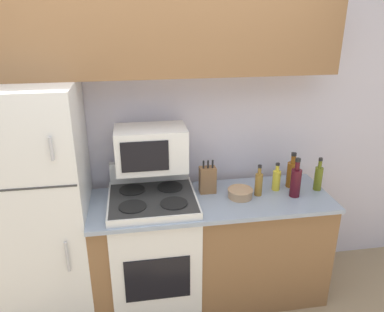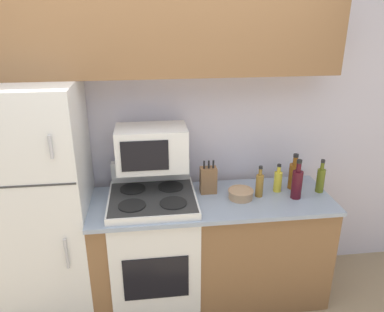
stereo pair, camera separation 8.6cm
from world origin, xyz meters
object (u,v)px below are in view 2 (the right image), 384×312
bottle_cooking_spray (278,181)px  bowl (241,194)px  bottle_wine_red (297,183)px  bottle_vinegar (259,184)px  refrigerator (40,207)px  bottle_olive_oil (321,179)px  knife_block (208,180)px  stove (155,249)px  bottle_whiskey (294,175)px  microwave (152,148)px

bottle_cooking_spray → bowl: bearing=-165.6°
bottle_wine_red → bowl: bearing=173.8°
bowl → bottle_vinegar: 0.15m
refrigerator → bottle_olive_oil: (2.05, -0.03, 0.11)m
knife_block → bottle_cooking_spray: 0.53m
stove → bottle_vinegar: (0.78, -0.00, 0.49)m
bottle_whiskey → bottle_wine_red: 0.16m
stove → bottle_whiskey: (1.08, 0.10, 0.51)m
microwave → bottle_vinegar: (0.77, -0.13, -0.28)m
bowl → bottle_vinegar: (0.14, 0.02, 0.06)m
bottle_vinegar → bottle_wine_red: bearing=-12.8°
bottle_vinegar → refrigerator: bearing=178.6°
knife_block → bottle_wine_red: size_ratio=0.87×
stove → microwave: microwave is taller
bottle_olive_oil → bottle_wine_red: 0.23m
microwave → bottle_wine_red: 1.08m
bowl → bottle_cooking_spray: (0.30, 0.08, 0.05)m
microwave → bottle_vinegar: bearing=-9.4°
refrigerator → knife_block: size_ratio=6.75×
microwave → bottle_cooking_spray: bearing=-4.0°
microwave → bottle_olive_oil: (1.25, -0.11, -0.27)m
bottle_whiskey → bottle_vinegar: bottle_whiskey is taller
microwave → bottle_olive_oil: 1.28m
knife_block → bowl: bearing=-29.7°
microwave → knife_block: 0.49m
bottle_whiskey → refrigerator: bearing=-178.2°
stove → bowl: 0.78m
refrigerator → bottle_olive_oil: size_ratio=6.75×
stove → bowl: (0.64, -0.02, 0.44)m
stove → bottle_olive_oil: bearing=0.5°
stove → microwave: (0.01, 0.13, 0.77)m
microwave → bottle_cooking_spray: microwave is taller
microwave → bottle_olive_oil: bearing=-5.3°
bottle_olive_oil → knife_block: bearing=173.4°
bottle_olive_oil → bottle_vinegar: bottle_olive_oil is taller
bottle_olive_oil → bottle_cooking_spray: bearing=171.0°
bowl → refrigerator: bearing=177.8°
bottle_whiskey → microwave: bearing=178.4°
knife_block → bottle_cooking_spray: knife_block is taller
microwave → bottle_cooking_spray: size_ratio=2.28×
microwave → bottle_vinegar: size_ratio=2.09×
knife_block → bowl: 0.26m
bowl → bottle_whiskey: 0.46m
bottle_olive_oil → bottle_vinegar: (-0.48, -0.01, -0.01)m
refrigerator → stove: bearing=-2.7°
microwave → bottle_whiskey: 1.11m
stove → refrigerator: bearing=177.3°
bottle_olive_oil → bottle_vinegar: size_ratio=1.08×
stove → bottle_olive_oil: (1.26, 0.01, 0.50)m
microwave → bowl: 0.73m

